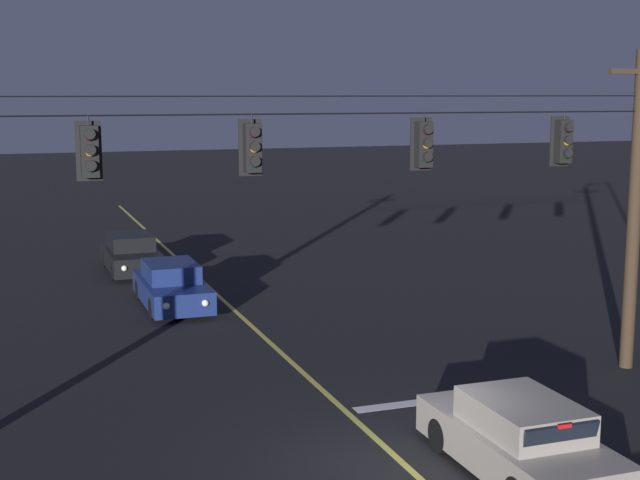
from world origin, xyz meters
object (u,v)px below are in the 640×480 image
(car_waiting_near_lane, at_px, (519,440))
(traffic_light_leftmost, at_px, (90,151))
(traffic_light_centre, at_px, (424,144))
(car_oncoming_lead, at_px, (172,286))
(traffic_light_right_inner, at_px, (564,141))
(traffic_light_left_inner, at_px, (253,148))
(car_oncoming_trailing, at_px, (132,254))

(car_waiting_near_lane, bearing_deg, traffic_light_leftmost, 145.55)
(traffic_light_centre, distance_m, car_oncoming_lead, 11.52)
(car_waiting_near_lane, bearing_deg, traffic_light_right_inner, 50.05)
(traffic_light_right_inner, height_order, car_oncoming_lead, traffic_light_right_inner)
(traffic_light_right_inner, bearing_deg, traffic_light_centre, 180.00)
(traffic_light_left_inner, height_order, traffic_light_centre, same)
(traffic_light_leftmost, relative_size, traffic_light_left_inner, 1.00)
(traffic_light_left_inner, bearing_deg, traffic_light_leftmost, 180.00)
(traffic_light_centre, bearing_deg, traffic_light_left_inner, 180.00)
(traffic_light_leftmost, distance_m, car_waiting_near_lane, 9.29)
(traffic_light_centre, xyz_separation_m, car_oncoming_trailing, (-4.04, 15.84, -4.81))
(traffic_light_leftmost, distance_m, traffic_light_right_inner, 10.33)
(car_oncoming_lead, bearing_deg, traffic_light_right_inner, -54.01)
(traffic_light_right_inner, height_order, car_oncoming_trailing, traffic_light_right_inner)
(traffic_light_leftmost, xyz_separation_m, traffic_light_centre, (6.87, 0.00, 0.00))
(traffic_light_leftmost, xyz_separation_m, traffic_light_left_inner, (3.12, 0.00, 0.00))
(traffic_light_leftmost, bearing_deg, car_oncoming_trailing, 79.89)
(traffic_light_right_inner, relative_size, car_oncoming_trailing, 0.28)
(traffic_light_leftmost, relative_size, traffic_light_centre, 1.00)
(traffic_light_leftmost, height_order, traffic_light_left_inner, same)
(traffic_light_leftmost, bearing_deg, car_waiting_near_lane, -34.45)
(car_oncoming_lead, xyz_separation_m, car_oncoming_trailing, (-0.38, 6.03, 0.00))
(traffic_light_right_inner, bearing_deg, traffic_light_leftmost, 180.00)
(traffic_light_right_inner, relative_size, car_oncoming_lead, 0.28)
(traffic_light_left_inner, distance_m, car_oncoming_lead, 10.92)
(car_oncoming_lead, distance_m, car_oncoming_trailing, 6.04)
(traffic_light_leftmost, height_order, car_oncoming_trailing, traffic_light_leftmost)
(traffic_light_centre, bearing_deg, traffic_light_leftmost, 180.00)
(car_waiting_near_lane, xyz_separation_m, car_oncoming_lead, (-3.36, 14.31, -0.00))
(traffic_light_left_inner, relative_size, traffic_light_centre, 1.00)
(traffic_light_leftmost, relative_size, traffic_light_right_inner, 1.00)
(traffic_light_leftmost, bearing_deg, traffic_light_centre, 0.00)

